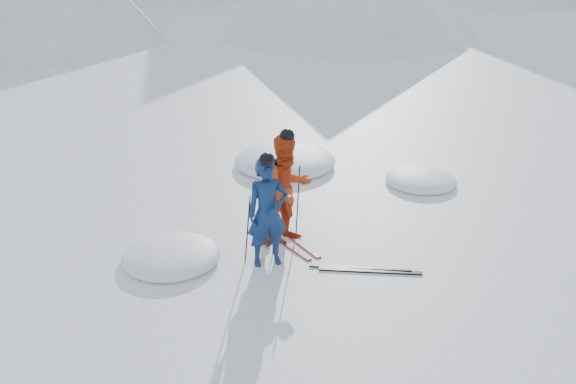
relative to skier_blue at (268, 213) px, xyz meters
name	(u,v)px	position (x,y,z in m)	size (l,w,h in m)	color
ground	(386,239)	(2.29, -0.22, -0.94)	(160.00, 160.00, 0.00)	white
skier_blue	(268,213)	(0.00, 0.00, 0.00)	(0.68, 0.45, 1.88)	navy
skier_red	(287,190)	(0.66, 0.57, 0.07)	(0.98, 0.76, 2.01)	#C3390F
pole_blue_left	(248,230)	(-0.30, 0.15, -0.31)	(0.02, 0.02, 1.25)	black
pole_blue_right	(274,221)	(0.25, 0.25, -0.31)	(0.02, 0.02, 1.25)	black
pole_red_left	(266,205)	(0.36, 0.82, -0.27)	(0.02, 0.02, 1.34)	black
pole_red_right	(298,201)	(0.96, 0.72, -0.27)	(0.02, 0.02, 1.34)	black
ski_worn_left	(281,241)	(0.54, 0.57, -0.92)	(0.09, 1.70, 0.03)	black
ski_worn_right	(293,238)	(0.78, 0.57, -0.92)	(0.09, 1.70, 0.03)	black
ski_loose_a	(360,268)	(1.26, -0.91, -0.92)	(0.09, 1.70, 0.03)	black
ski_loose_b	(370,271)	(1.36, -1.06, -0.92)	(0.09, 1.70, 0.03)	black
snow_lumps	(290,183)	(1.97, 2.94, -0.94)	(7.62, 5.19, 0.53)	white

